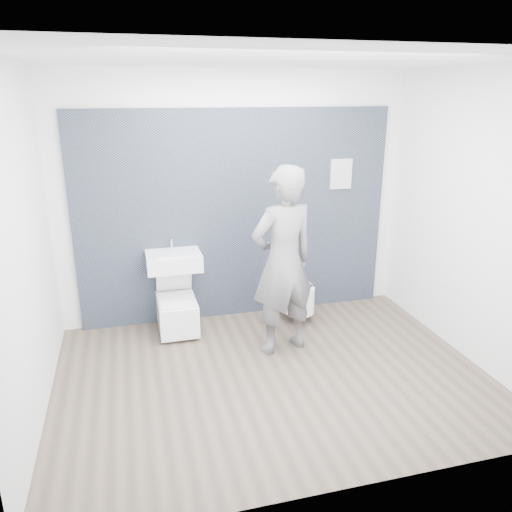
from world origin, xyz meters
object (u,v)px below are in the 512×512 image
object	(u,v)px
washbasin	(174,260)
toilet_rounded	(297,296)
visitor	(283,262)
toilet_square	(177,312)

from	to	relation	value
washbasin	toilet_rounded	distance (m)	1.51
washbasin	visitor	bearing A→B (deg)	-36.51
visitor	washbasin	bearing A→B (deg)	-50.53
toilet_square	washbasin	bearing A→B (deg)	90.00
washbasin	toilet_square	world-z (taller)	washbasin
visitor	toilet_square	bearing A→B (deg)	-47.58
toilet_rounded	visitor	bearing A→B (deg)	-120.46
visitor	toilet_rounded	bearing A→B (deg)	-134.47
toilet_square	toilet_rounded	distance (m)	1.40
toilet_rounded	toilet_square	bearing A→B (deg)	-179.71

